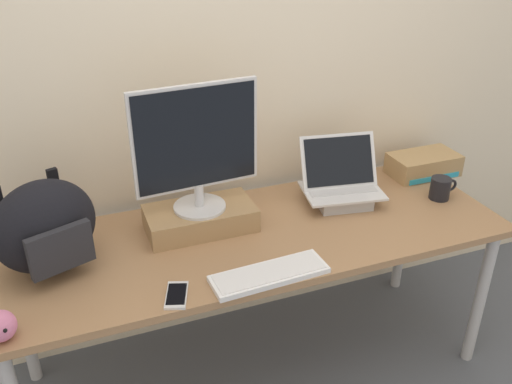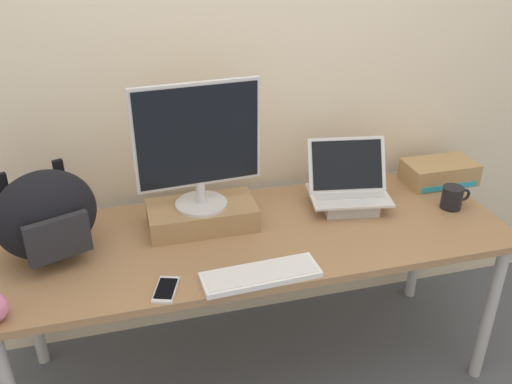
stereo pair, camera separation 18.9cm
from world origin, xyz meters
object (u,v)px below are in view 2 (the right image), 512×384
external_keyboard (261,275)px  desktop_monitor (198,145)px  open_laptop (348,194)px  coffee_mug (453,197)px  cell_phone (166,290)px  toner_box_cyan (439,172)px  toner_box_yellow (202,215)px  messenger_backpack (46,216)px

external_keyboard → desktop_monitor: bearing=106.1°
open_laptop → coffee_mug: (0.42, -0.13, -0.01)m
desktop_monitor → external_keyboard: desktop_monitor is taller
desktop_monitor → cell_phone: (-0.19, -0.38, -0.35)m
external_keyboard → toner_box_cyan: toner_box_cyan is taller
coffee_mug → cell_phone: bearing=-168.3°
toner_box_cyan → cell_phone: bearing=-159.7°
cell_phone → desktop_monitor: bearing=82.3°
open_laptop → toner_box_yellow: bearing=-170.5°
external_keyboard → cell_phone: 0.33m
open_laptop → external_keyboard: (-0.49, -0.39, -0.05)m
external_keyboard → cell_phone: external_keyboard is taller
desktop_monitor → open_laptop: size_ratio=1.36×
toner_box_yellow → coffee_mug: size_ratio=3.29×
toner_box_yellow → desktop_monitor: bearing=-84.4°
open_laptop → toner_box_cyan: size_ratio=1.14×
desktop_monitor → toner_box_cyan: size_ratio=1.55×
desktop_monitor → toner_box_cyan: desktop_monitor is taller
toner_box_yellow → coffee_mug: coffee_mug is taller
messenger_backpack → coffee_mug: (1.61, -0.06, -0.12)m
cell_phone → toner_box_cyan: toner_box_cyan is taller
messenger_backpack → cell_phone: bearing=-60.3°
toner_box_yellow → open_laptop: 0.63m
coffee_mug → cell_phone: size_ratio=0.84×
toner_box_yellow → desktop_monitor: size_ratio=0.86×
cell_phone → external_keyboard: bearing=17.2°
desktop_monitor → cell_phone: size_ratio=3.23×
external_keyboard → toner_box_cyan: size_ratio=1.30×
messenger_backpack → cell_phone: size_ratio=2.68×
open_laptop → external_keyboard: size_ratio=0.87×
coffee_mug → toner_box_cyan: size_ratio=0.40×
toner_box_yellow → open_laptop: (0.63, 0.00, 0.01)m
desktop_monitor → external_keyboard: size_ratio=1.18×
toner_box_yellow → desktop_monitor: (0.00, -0.00, 0.30)m
messenger_backpack → cell_phone: 0.51m
toner_box_yellow → external_keyboard: toner_box_yellow is taller
external_keyboard → coffee_mug: bearing=13.5°
coffee_mug → cell_phone: (-1.24, -0.26, -0.04)m
open_laptop → toner_box_cyan: 0.51m
toner_box_cyan → toner_box_yellow: bearing=-174.8°
open_laptop → external_keyboard: open_laptop is taller
toner_box_yellow → messenger_backpack: bearing=-173.0°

